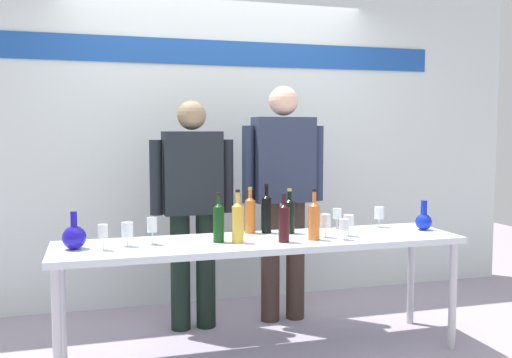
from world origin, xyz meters
TOP-DOWN VIEW (x-y plane):
  - ground_plane at (0.00, 0.00)m, footprint 10.00×10.00m
  - back_wall at (0.00, 1.28)m, footprint 5.47×0.11m
  - display_table at (0.00, 0.00)m, footprint 2.57×0.61m
  - decanter_blue_left at (-1.13, 0.01)m, footprint 0.14×0.14m
  - decanter_blue_right at (1.17, 0.01)m, footprint 0.11×0.11m
  - presenter_left at (-0.34, 0.60)m, footprint 0.60×0.22m
  - presenter_right at (0.34, 0.60)m, footprint 0.64×0.22m
  - wine_bottle_0 at (0.10, -0.12)m, footprint 0.07×0.07m
  - wine_bottle_1 at (-0.02, 0.23)m, footprint 0.07×0.07m
  - wine_bottle_2 at (0.31, -0.11)m, footprint 0.07×0.07m
  - wine_bottle_3 at (0.09, 0.21)m, footprint 0.06×0.06m
  - wine_bottle_4 at (0.23, 0.15)m, footprint 0.07×0.07m
  - wine_bottle_5 at (-0.29, -0.02)m, footprint 0.07×0.07m
  - wine_bottle_6 at (-0.18, -0.06)m, footprint 0.07×0.07m
  - wine_glass_left_0 at (-0.69, 0.03)m, footprint 0.06×0.06m
  - wine_glass_left_1 at (-0.97, -0.06)m, footprint 0.06×0.06m
  - wine_glass_left_2 at (-0.83, 0.01)m, footprint 0.07×0.07m
  - wine_glass_right_0 at (0.62, 0.23)m, footprint 0.06×0.06m
  - wine_glass_right_1 at (0.41, -0.05)m, footprint 0.07×0.07m
  - wine_glass_right_2 at (0.92, 0.20)m, footprint 0.07×0.07m
  - wine_glass_right_3 at (0.57, -0.05)m, footprint 0.07×0.07m
  - wine_glass_right_4 at (0.49, -0.16)m, footprint 0.06×0.06m

SIDE VIEW (x-z plane):
  - ground_plane at x=0.00m, z-range 0.00..0.00m
  - display_table at x=0.00m, z-range 0.32..1.06m
  - decanter_blue_right at x=1.17m, z-range 0.71..0.92m
  - decanter_blue_left at x=-1.13m, z-range 0.71..0.93m
  - wine_glass_right_4 at x=0.49m, z-range 0.77..0.91m
  - wine_glass_left_2 at x=-0.83m, z-range 0.77..0.92m
  - wine_glass_right_0 at x=0.62m, z-range 0.78..0.92m
  - wine_glass_right_2 at x=0.92m, z-range 0.78..0.92m
  - wine_glass_right_3 at x=0.57m, z-range 0.78..0.92m
  - wine_glass_left_1 at x=-0.97m, z-range 0.78..0.93m
  - wine_glass_right_1 at x=0.41m, z-range 0.78..0.93m
  - wine_glass_left_0 at x=-0.69m, z-range 0.78..0.95m
  - wine_bottle_4 at x=0.23m, z-range 0.73..1.03m
  - wine_bottle_5 at x=-0.29m, z-range 0.72..1.03m
  - wine_bottle_2 at x=0.31m, z-range 0.72..1.04m
  - wine_bottle_0 at x=0.10m, z-range 0.73..1.03m
  - wine_bottle_1 at x=-0.02m, z-range 0.72..1.03m
  - wine_bottle_6 at x=-0.18m, z-range 0.72..1.05m
  - wine_bottle_3 at x=0.09m, z-range 0.72..1.05m
  - presenter_left at x=-0.34m, z-range 0.12..1.76m
  - presenter_right at x=0.34m, z-range 0.14..1.90m
  - back_wall at x=0.00m, z-range 0.00..3.00m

